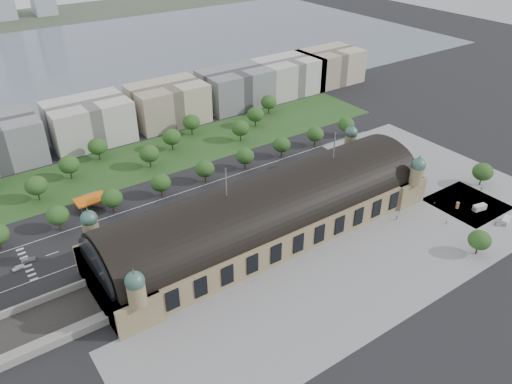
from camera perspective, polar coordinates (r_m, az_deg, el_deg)
ground at (r=214.25m, az=1.37°, el=-4.63°), size 900.00×900.00×0.00m
station at (r=208.41m, az=1.40°, el=-2.34°), size 150.00×48.40×44.30m
plaza_south at (r=194.30m, az=11.61°, el=-9.76°), size 190.00×48.00×0.12m
plaza_east at (r=279.17m, az=18.70°, el=2.72°), size 56.00×100.00×0.12m
road_slab at (r=232.76m, az=-8.18°, el=-1.76°), size 260.00×26.00×0.10m
grass_belt at (r=278.53m, az=-12.59°, el=3.62°), size 300.00×45.00×0.10m
petrol_station at (r=243.57m, az=-18.31°, el=-0.74°), size 14.00×13.00×5.05m
lake at (r=466.67m, az=-21.46°, el=13.48°), size 700.00×320.00×0.08m
far_shore at (r=657.82m, az=-26.54°, el=17.10°), size 700.00×120.00×0.14m
office_3 at (r=304.08m, az=-18.54°, el=7.62°), size 45.00×32.00×24.00m
office_4 at (r=319.95m, az=-10.03°, el=9.93°), size 45.00×32.00×24.00m
office_5 at (r=342.44m, az=-2.39°, el=11.80°), size 45.00×32.00×24.00m
office_6 at (r=367.36m, az=3.66°, el=13.12°), size 45.00×32.00×24.00m
office_7 at (r=392.52m, az=8.40°, el=14.04°), size 45.00×32.00×24.00m
tree_row_2 at (r=227.79m, az=-21.74°, el=-2.49°), size 9.60×9.60×11.52m
tree_row_3 at (r=232.38m, az=-16.15°, el=-0.68°), size 9.60×9.60×11.52m
tree_row_4 at (r=239.30m, az=-10.84°, el=1.04°), size 9.60×9.60×11.52m
tree_row_5 at (r=248.36m, az=-5.86°, el=2.65°), size 9.60×9.60×11.52m
tree_row_6 at (r=259.33m, az=-1.26°, el=4.11°), size 9.60×9.60×11.52m
tree_row_7 at (r=271.97m, az=2.95°, el=5.43°), size 9.60×9.60×11.52m
tree_row_8 at (r=286.08m, az=6.79°, el=6.59°), size 9.60×9.60×11.52m
tree_row_9 at (r=301.44m, az=10.27°, el=7.62°), size 9.60×9.60×11.52m
tree_belt_3 at (r=253.23m, az=-23.84°, el=0.69°), size 10.40×10.40×12.48m
tree_belt_4 at (r=266.73m, az=-20.59°, el=2.96°), size 10.40×10.40×12.48m
tree_belt_5 at (r=281.38m, az=-17.65°, el=4.99°), size 10.40×10.40×12.48m
tree_belt_6 at (r=266.28m, az=-12.10°, el=4.30°), size 10.40×10.40×12.48m
tree_belt_7 at (r=283.01m, az=-9.62°, el=6.22°), size 10.40×10.40×12.48m
tree_belt_8 at (r=300.48m, az=-7.40°, el=7.92°), size 10.40×10.40×12.48m
tree_belt_9 at (r=290.15m, az=-1.79°, el=7.30°), size 10.40×10.40×12.48m
tree_belt_10 at (r=309.10m, az=-0.06°, el=8.86°), size 10.40×10.40×12.48m
tree_belt_11 at (r=328.49m, az=1.47°, el=10.22°), size 10.40×10.40×12.48m
tree_plaza_ne at (r=268.43m, az=24.50°, el=2.11°), size 10.00×10.00×11.69m
tree_plaza_s at (r=217.25m, az=24.19°, el=-5.03°), size 9.00×9.00×10.64m
traffic_car_0 at (r=215.00m, az=-25.54°, el=-7.81°), size 4.93×2.46×1.61m
traffic_car_1 at (r=217.54m, az=-24.56°, el=-7.04°), size 5.20×2.37×1.65m
traffic_car_2 at (r=225.21m, az=-13.91°, el=-3.46°), size 5.41×2.90×1.45m
traffic_car_3 at (r=230.48m, az=-12.34°, el=-2.35°), size 5.56×2.67×1.56m
traffic_car_4 at (r=231.88m, az=-5.31°, el=-1.49°), size 4.13×1.84×1.38m
traffic_car_6 at (r=278.81m, az=8.83°, el=4.20°), size 4.79×2.54×1.28m
parked_car_0 at (r=207.69m, az=-15.75°, el=-7.05°), size 4.96×3.86×1.57m
parked_car_1 at (r=213.39m, az=-13.44°, el=-5.56°), size 5.46×4.30×1.38m
parked_car_2 at (r=208.84m, az=-18.96°, el=-7.48°), size 4.80×4.02×1.31m
parked_car_3 at (r=216.15m, az=-8.72°, el=-4.44°), size 4.58×3.50×1.46m
parked_car_4 at (r=215.08m, az=-9.11°, el=-4.70°), size 4.33×3.08×1.36m
parked_car_5 at (r=220.49m, az=-5.66°, el=-3.43°), size 5.08×3.78×1.28m
parked_car_6 at (r=219.00m, az=-8.94°, el=-3.95°), size 5.15×3.49×1.38m
bus_west at (r=225.90m, az=-8.36°, el=-2.38°), size 12.38×3.73×3.40m
bus_mid at (r=234.06m, az=-1.56°, el=-0.73°), size 12.22×3.66×3.36m
bus_east at (r=249.17m, az=2.21°, el=1.33°), size 10.60×3.28×2.91m
van_east at (r=249.59m, az=24.13°, el=-1.65°), size 6.71×3.77×2.74m
van_south at (r=244.87m, az=26.65°, el=-2.98°), size 6.67×4.11×2.70m
advertising_column at (r=246.89m, az=22.04°, el=-1.43°), size 1.66×1.66×3.15m
pedestrian_0 at (r=230.09m, az=15.80°, el=-2.88°), size 1.02×0.71×1.91m
pedestrian_1 at (r=234.21m, az=20.93°, el=-3.27°), size 0.71×0.73×1.68m
pedestrian_2 at (r=246.95m, az=19.72°, el=-1.14°), size 0.89×0.87×1.63m
pedestrian_3 at (r=246.94m, az=26.48°, el=-2.75°), size 1.06×0.51×1.80m
pedestrian_4 at (r=241.71m, az=25.70°, el=-3.31°), size 1.17×0.93×1.66m
pedestrian_5 at (r=266.22m, az=24.34°, el=0.29°), size 0.56×0.93×1.85m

